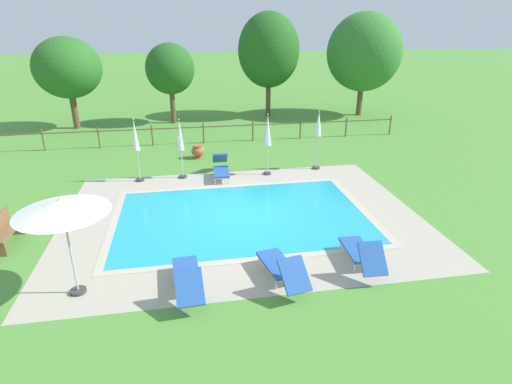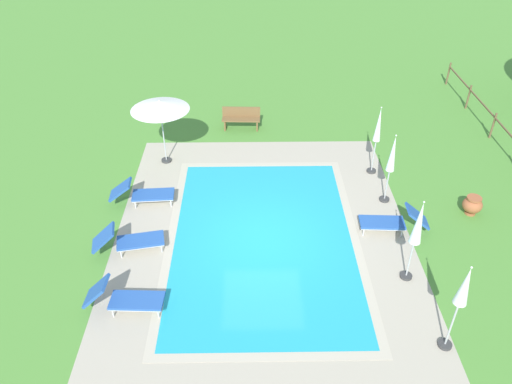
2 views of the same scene
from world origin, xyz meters
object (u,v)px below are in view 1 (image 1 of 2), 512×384
object	(u,v)px
sun_lounger_north_end	(361,253)
tree_centre	(170,69)
patio_umbrella_closed_row_mid_east	(136,141)
sun_lounger_north_near_steps	(221,168)
patio_umbrella_closed_row_west	(268,134)
patio_umbrella_closed_row_mid_west	(318,128)
tree_east_mid	(67,68)
sun_lounger_north_mid	(282,267)
sun_lounger_north_far	(187,277)
wooden_bench_lawn_side	(3,230)
tree_west_mid	(364,52)
terracotta_urn_near_fence	(198,151)
patio_umbrella_open_foreground	(62,207)
patio_umbrella_closed_row_centre	(180,140)
tree_far_west	(269,50)

from	to	relation	value
sun_lounger_north_end	tree_centre	xyz separation A→B (m)	(-4.84, 17.38, 2.84)
patio_umbrella_closed_row_mid_east	sun_lounger_north_near_steps	bearing A→B (deg)	-1.58
patio_umbrella_closed_row_west	patio_umbrella_closed_row_mid_west	bearing A→B (deg)	8.26
sun_lounger_north_end	tree_east_mid	distance (m)	20.18
sun_lounger_north_mid	sun_lounger_north_far	distance (m)	2.23
sun_lounger_north_near_steps	tree_east_mid	distance (m)	12.75
patio_umbrella_closed_row_mid_east	wooden_bench_lawn_side	distance (m)	5.73
sun_lounger_north_mid	tree_west_mid	size ratio (longest dim) A/B	0.31
patio_umbrella_closed_row_west	terracotta_urn_near_fence	bearing A→B (deg)	135.01
sun_lounger_north_end	terracotta_urn_near_fence	bearing A→B (deg)	110.50
sun_lounger_north_mid	tree_west_mid	distance (m)	20.66
patio_umbrella_closed_row_mid_west	patio_umbrella_open_foreground	bearing A→B (deg)	-137.46
terracotta_urn_near_fence	tree_east_mid	bearing A→B (deg)	133.70
patio_umbrella_closed_row_centre	wooden_bench_lawn_side	bearing A→B (deg)	-136.81
sun_lounger_north_mid	sun_lounger_north_far	bearing A→B (deg)	179.83
tree_west_mid	tree_east_mid	bearing A→B (deg)	-177.88
patio_umbrella_closed_row_west	sun_lounger_north_near_steps	bearing A→B (deg)	178.99
patio_umbrella_closed_row_mid_east	terracotta_urn_near_fence	bearing A→B (deg)	47.15
tree_far_west	sun_lounger_north_near_steps	bearing A→B (deg)	-110.62
sun_lounger_north_near_steps	sun_lounger_north_far	xyz separation A→B (m)	(-1.50, -7.49, -0.00)
tree_far_west	patio_umbrella_open_foreground	bearing A→B (deg)	-114.10
patio_umbrella_closed_row_mid_west	patio_umbrella_closed_row_centre	xyz separation A→B (m)	(-5.62, -0.12, -0.18)
tree_west_mid	tree_centre	distance (m)	12.30
sun_lounger_north_end	tree_centre	bearing A→B (deg)	105.57
sun_lounger_north_far	tree_west_mid	distance (m)	21.78
terracotta_urn_near_fence	tree_east_mid	xyz separation A→B (m)	(-6.79, 7.11, 3.09)
patio_umbrella_open_foreground	patio_umbrella_closed_row_centre	world-z (taller)	patio_umbrella_closed_row_centre
sun_lounger_north_far	patio_umbrella_closed_row_centre	xyz separation A→B (m)	(-0.03, 7.66, 1.20)
patio_umbrella_open_foreground	tree_centre	xyz separation A→B (m)	(2.05, 17.32, 1.05)
patio_umbrella_closed_row_centre	terracotta_urn_near_fence	bearing A→B (deg)	73.86
patio_umbrella_closed_row_mid_west	wooden_bench_lawn_side	bearing A→B (deg)	-155.75
patio_umbrella_closed_row_centre	tree_far_west	distance (m)	12.81
sun_lounger_north_end	tree_west_mid	distance (m)	19.48
sun_lounger_north_mid	patio_umbrella_closed_row_centre	bearing A→B (deg)	106.45
sun_lounger_north_near_steps	sun_lounger_north_end	distance (m)	7.76
wooden_bench_lawn_side	tree_west_mid	distance (m)	22.73
sun_lounger_north_near_steps	sun_lounger_north_far	distance (m)	7.64
patio_umbrella_closed_row_centre	sun_lounger_north_far	bearing A→B (deg)	-89.78
sun_lounger_north_mid	tree_east_mid	world-z (taller)	tree_east_mid
wooden_bench_lawn_side	tree_far_west	size ratio (longest dim) A/B	0.23
sun_lounger_north_near_steps	tree_far_west	xyz separation A→B (m)	(4.25, 11.30, 3.77)
tree_west_mid	patio_umbrella_closed_row_west	bearing A→B (deg)	-128.80
tree_east_mid	sun_lounger_north_mid	bearing A→B (deg)	-64.25
patio_umbrella_closed_row_mid_west	tree_centre	xyz separation A→B (m)	(-6.05, 9.90, 1.47)
sun_lounger_north_end	patio_umbrella_open_foreground	bearing A→B (deg)	179.52
tree_far_west	sun_lounger_north_mid	bearing A→B (deg)	-100.59
sun_lounger_north_far	wooden_bench_lawn_side	world-z (taller)	wooden_bench_lawn_side
sun_lounger_north_near_steps	terracotta_urn_near_fence	bearing A→B (deg)	106.71
sun_lounger_north_end	tree_west_mid	size ratio (longest dim) A/B	0.30
sun_lounger_north_far	patio_umbrella_closed_row_centre	world-z (taller)	patio_umbrella_closed_row_centre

